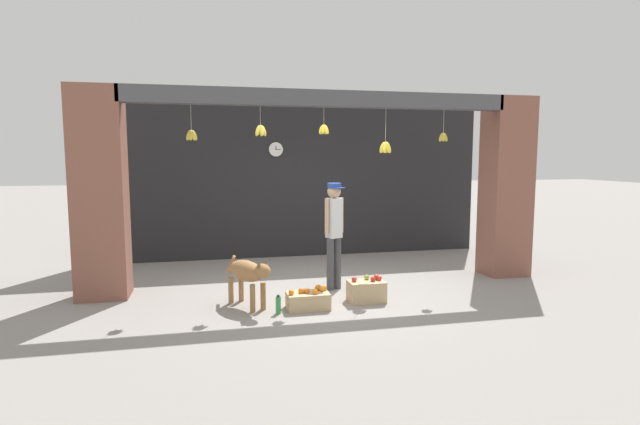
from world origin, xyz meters
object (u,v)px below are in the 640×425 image
(fruit_crate_oranges, at_px, (308,300))
(fruit_crate_apples, at_px, (367,291))
(shopkeeper, at_px, (334,228))
(water_bottle, at_px, (278,305))
(dog, at_px, (248,273))
(wall_clock, at_px, (276,149))

(fruit_crate_oranges, relative_size, fruit_crate_apples, 1.12)
(shopkeeper, bearing_deg, fruit_crate_oranges, 32.59)
(shopkeeper, height_order, water_bottle, shopkeeper)
(water_bottle, bearing_deg, fruit_crate_apples, 11.60)
(dog, height_order, fruit_crate_oranges, dog)
(water_bottle, height_order, wall_clock, wall_clock)
(shopkeeper, xyz_separation_m, wall_clock, (-0.52, 2.59, 1.20))
(fruit_crate_apples, bearing_deg, fruit_crate_oranges, -170.73)
(dog, xyz_separation_m, shopkeeper, (1.34, 0.63, 0.48))
(shopkeeper, bearing_deg, fruit_crate_apples, 87.16)
(dog, relative_size, fruit_crate_apples, 1.84)
(water_bottle, bearing_deg, wall_clock, 82.54)
(shopkeeper, relative_size, fruit_crate_apples, 3.24)
(fruit_crate_apples, bearing_deg, dog, 176.37)
(fruit_crate_oranges, bearing_deg, wall_clock, 89.16)
(dog, bearing_deg, fruit_crate_oranges, 43.06)
(wall_clock, bearing_deg, dog, -104.28)
(wall_clock, bearing_deg, fruit_crate_apples, -76.33)
(fruit_crate_apples, height_order, water_bottle, fruit_crate_apples)
(dog, distance_m, water_bottle, 0.62)
(wall_clock, bearing_deg, shopkeeper, -78.59)
(shopkeeper, relative_size, wall_clock, 5.53)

